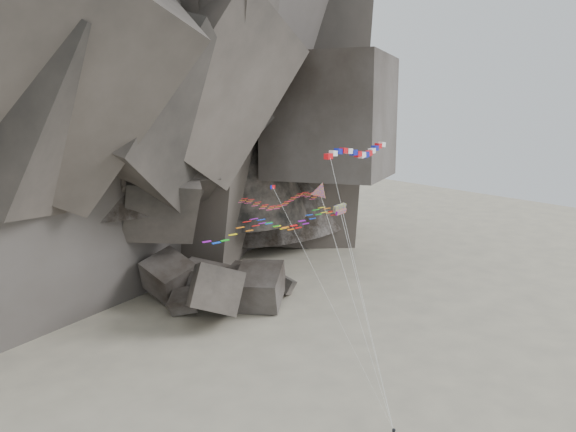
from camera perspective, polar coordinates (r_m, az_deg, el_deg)
headland at (r=109.87m, az=-23.81°, el=16.93°), size 110.00×70.00×84.00m
boulder_field at (r=83.70m, az=-8.26°, el=-8.06°), size 62.48×21.09×9.76m
delta_kite at (r=46.53m, az=-0.96°, el=1.62°), size 11.37×7.45×21.98m
banner_kite at (r=57.01m, az=7.17°, el=6.43°), size 11.10×12.18×24.39m
parafoil_kite at (r=45.38m, az=-1.55°, el=-0.75°), size 15.81×6.51×19.90m
pennant_kite at (r=50.43m, az=1.69°, el=-3.62°), size 5.70×10.56×21.38m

